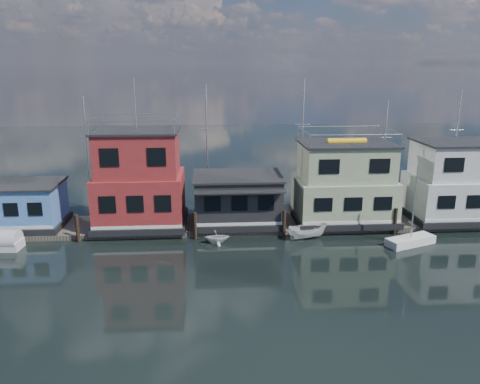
{
  "coord_description": "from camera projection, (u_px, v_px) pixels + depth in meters",
  "views": [
    {
      "loc": [
        -2.77,
        -25.39,
        13.33
      ],
      "look_at": [
        -0.29,
        12.0,
        3.0
      ],
      "focal_mm": 35.0,
      "sensor_mm": 36.0,
      "label": 1
    }
  ],
  "objects": [
    {
      "name": "houseboat_green",
      "position": [
        344.0,
        184.0,
        39.28
      ],
      "size": [
        8.4,
        5.9,
        7.03
      ],
      "color": "black",
      "rests_on": "dock"
    },
    {
      "name": "ground",
      "position": [
        258.0,
        293.0,
        28.14
      ],
      "size": [
        160.0,
        160.0,
        0.0
      ],
      "primitive_type": "plane",
      "color": "black",
      "rests_on": "ground"
    },
    {
      "name": "background_masts",
      "position": [
        289.0,
        148.0,
        44.28
      ],
      "size": [
        36.4,
        0.16,
        12.0
      ],
      "color": "silver",
      "rests_on": "ground"
    },
    {
      "name": "houseboat_white",
      "position": [
        459.0,
        182.0,
        39.92
      ],
      "size": [
        8.4,
        5.9,
        6.66
      ],
      "color": "black",
      "rests_on": "dock"
    },
    {
      "name": "houseboat_blue",
      "position": [
        23.0,
        205.0,
        37.95
      ],
      "size": [
        6.4,
        4.9,
        3.66
      ],
      "color": "black",
      "rests_on": "dock"
    },
    {
      "name": "houseboat_red",
      "position": [
        140.0,
        181.0,
        38.05
      ],
      "size": [
        7.4,
        5.9,
        11.86
      ],
      "color": "black",
      "rests_on": "dock"
    },
    {
      "name": "day_sailer",
      "position": [
        410.0,
        240.0,
        35.51
      ],
      "size": [
        4.13,
        2.64,
        6.19
      ],
      "rotation": [
        0.0,
        0.0,
        0.37
      ],
      "color": "silver",
      "rests_on": "ground"
    },
    {
      "name": "dinghy_white",
      "position": [
        217.0,
        237.0,
        35.78
      ],
      "size": [
        2.05,
        1.79,
        1.03
      ],
      "primitive_type": "imported",
      "rotation": [
        0.0,
        0.0,
        1.63
      ],
      "color": "silver",
      "rests_on": "ground"
    },
    {
      "name": "motorboat",
      "position": [
        307.0,
        232.0,
        36.59
      ],
      "size": [
        3.33,
        1.63,
        1.23
      ],
      "primitive_type": "imported",
      "rotation": [
        0.0,
        0.0,
        1.71
      ],
      "color": "white",
      "rests_on": "ground"
    },
    {
      "name": "houseboat_dark",
      "position": [
        238.0,
        199.0,
        38.99
      ],
      "size": [
        7.4,
        6.1,
        4.06
      ],
      "color": "black",
      "rests_on": "dock"
    },
    {
      "name": "pilings",
      "position": [
        242.0,
        225.0,
        36.67
      ],
      "size": [
        42.28,
        0.28,
        2.2
      ],
      "color": "#2D2116",
      "rests_on": "ground"
    },
    {
      "name": "dock",
      "position": [
        243.0,
        224.0,
        39.63
      ],
      "size": [
        48.0,
        5.0,
        0.4
      ],
      "primitive_type": "cube",
      "color": "#595147",
      "rests_on": "ground"
    }
  ]
}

